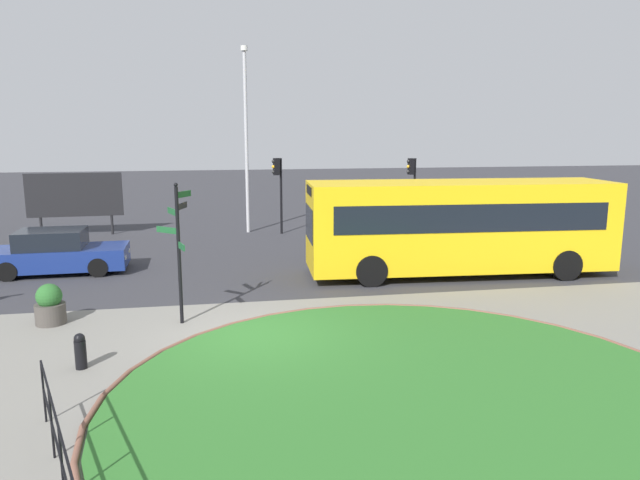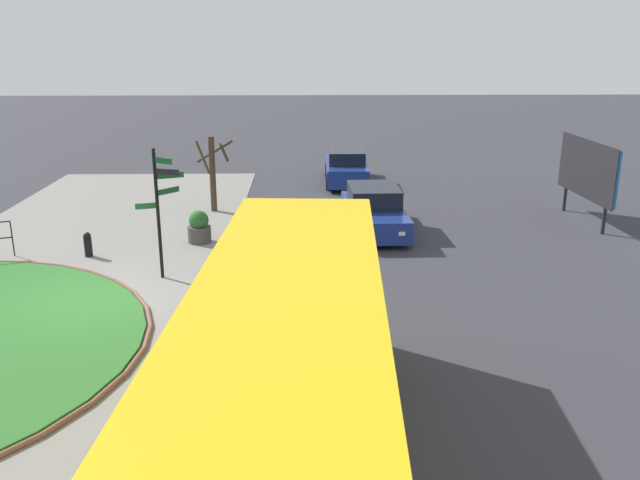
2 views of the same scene
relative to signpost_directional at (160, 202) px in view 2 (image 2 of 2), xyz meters
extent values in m
plane|color=#333338|center=(1.77, -1.43, -2.12)|extent=(120.00, 120.00, 0.00)
cube|color=gray|center=(1.77, -2.99, -2.11)|extent=(32.00, 8.89, 0.02)
cylinder|color=black|center=(0.01, -0.08, -0.39)|extent=(0.09, 0.09, 3.46)
sphere|color=black|center=(0.01, -0.08, 1.39)|extent=(0.10, 0.10, 0.10)
cube|color=#195128|center=(0.18, 0.19, 1.13)|extent=(0.32, 0.48, 0.15)
cube|color=black|center=(0.12, 0.27, 0.83)|extent=(0.22, 0.62, 0.15)
cube|color=#195128|center=(-0.13, 0.29, 0.69)|extent=(0.28, 0.66, 0.15)
cube|color=#195128|center=(-0.28, 0.18, 0.25)|extent=(0.53, 0.48, 0.15)
cube|color=#195128|center=(0.10, -0.37, -0.07)|extent=(0.18, 0.51, 0.15)
cylinder|color=black|center=(-1.86, -2.64, -1.81)|extent=(0.23, 0.23, 0.61)
sphere|color=black|center=(-1.86, -2.64, -1.46)|extent=(0.22, 0.22, 0.22)
cylinder|color=black|center=(-1.95, -4.87, -1.57)|extent=(0.04, 0.04, 1.09)
cube|color=yellow|center=(8.92, 3.55, -0.41)|extent=(10.19, 3.13, 2.86)
cube|color=black|center=(8.85, 2.26, -0.01)|extent=(8.84, 0.53, 0.88)
cube|color=black|center=(9.00, 4.83, -0.01)|extent=(8.84, 0.53, 0.88)
cube|color=black|center=(3.89, 3.84, -0.27)|extent=(0.14, 2.09, 1.10)
cube|color=black|center=(3.89, 3.84, 0.80)|extent=(0.10, 1.40, 0.28)
cylinder|color=black|center=(5.64, 2.56, -1.62)|extent=(1.02, 0.36, 1.00)
cylinder|color=black|center=(5.78, 4.91, -1.62)|extent=(1.02, 0.36, 1.00)
cube|color=navy|center=(-4.40, 6.12, -1.59)|extent=(4.54, 1.98, 0.71)
cube|color=black|center=(-4.58, 6.12, -0.93)|extent=(2.18, 1.68, 0.62)
cube|color=#EAEACC|center=(-2.16, 6.74, -1.55)|extent=(0.03, 0.20, 0.12)
cube|color=#EAEACC|center=(-2.13, 5.64, -1.55)|extent=(0.03, 0.20, 0.12)
cylinder|color=black|center=(-3.04, 7.00, -1.80)|extent=(0.65, 0.24, 0.64)
cylinder|color=black|center=(-2.98, 5.33, -1.80)|extent=(0.65, 0.24, 0.64)
cylinder|color=black|center=(-5.82, 6.92, -1.80)|extent=(0.65, 0.24, 0.64)
cylinder|color=black|center=(-5.77, 5.24, -1.80)|extent=(0.65, 0.24, 0.64)
cube|color=navy|center=(-12.10, 5.66, -1.55)|extent=(4.52, 1.86, 0.78)
cube|color=black|center=(-11.92, 5.65, -0.89)|extent=(2.04, 1.60, 0.55)
cube|color=#EAEACC|center=(-14.36, 5.17, -1.51)|extent=(0.02, 0.20, 0.12)
cube|color=#EAEACC|center=(-14.34, 6.23, -1.51)|extent=(0.02, 0.20, 0.12)
cylinder|color=black|center=(-13.50, 4.88, -1.80)|extent=(0.64, 0.23, 0.64)
cylinder|color=black|center=(-13.47, 6.49, -1.80)|extent=(0.64, 0.23, 0.64)
cylinder|color=black|center=(-10.72, 4.83, -1.80)|extent=(0.64, 0.23, 0.64)
cylinder|color=black|center=(-10.69, 6.44, -1.80)|extent=(0.64, 0.23, 0.64)
cylinder|color=black|center=(-6.97, 13.56, -1.17)|extent=(0.12, 0.12, 1.90)
cylinder|color=black|center=(-3.89, 13.70, -1.17)|extent=(0.12, 0.12, 1.90)
cube|color=#1E66B2|center=(-5.43, 13.63, -0.22)|extent=(4.11, 0.30, 1.90)
cube|color=black|center=(-5.43, 13.56, -0.22)|extent=(4.21, 0.21, 2.00)
cylinder|color=#47423D|center=(-3.23, 0.45, -1.85)|extent=(0.73, 0.73, 0.53)
sphere|color=#286028|center=(-3.23, 0.45, -1.38)|extent=(0.62, 0.62, 0.62)
cylinder|color=#423323|center=(-7.18, 0.40, -0.71)|extent=(0.23, 0.23, 2.81)
cylinder|color=#423323|center=(-7.85, 0.42, 0.03)|extent=(0.14, 1.41, 0.89)
cylinder|color=#423323|center=(-6.93, 0.11, -0.02)|extent=(0.72, 0.63, 1.12)
cylinder|color=#423323|center=(-7.11, 0.87, 0.12)|extent=(1.01, 0.24, 0.84)
camera|label=1|loc=(0.97, -14.50, 2.68)|focal=32.66mm
camera|label=2|loc=(17.09, 3.80, 4.19)|focal=37.35mm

